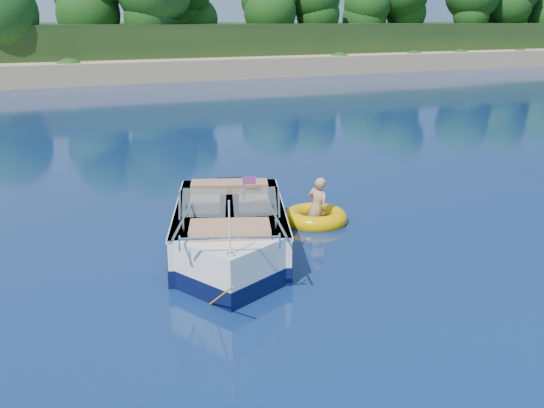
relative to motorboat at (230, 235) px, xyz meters
name	(u,v)px	position (x,y,z in m)	size (l,w,h in m)	color
ground	(299,272)	(0.76, -1.37, -0.38)	(160.00, 160.00, 0.00)	#091743
shoreline	(18,52)	(0.76, 62.40, 0.60)	(170.00, 59.00, 6.00)	tan
treeline	(35,3)	(0.80, 39.65, 5.17)	(150.00, 7.12, 8.19)	black
motorboat	(230,235)	(0.00, 0.00, 0.00)	(3.46, 5.57, 1.96)	white
tow_tube	(315,218)	(2.42, 0.94, -0.28)	(1.90, 1.90, 0.38)	#F0B200
boy	(316,222)	(2.43, 0.91, -0.38)	(0.52, 0.34, 1.42)	tan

